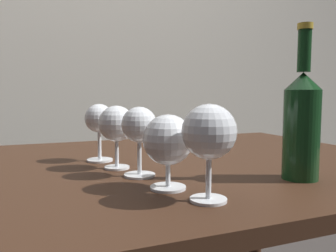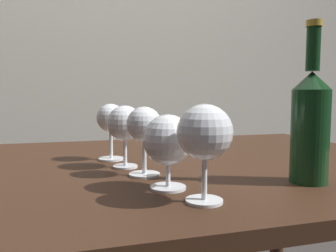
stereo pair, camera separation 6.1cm
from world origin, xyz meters
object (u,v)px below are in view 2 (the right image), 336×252
wine_glass_amber (144,127)px  wine_bottle (310,123)px  wine_glass_cabernet (205,134)px  wine_glass_pinot (125,124)px  wine_glass_white (168,141)px  wine_glass_merlot (111,120)px

wine_glass_amber → wine_bottle: (0.30, -0.14, 0.01)m
wine_glass_cabernet → wine_glass_pinot: (-0.08, 0.29, -0.01)m
wine_glass_white → wine_bottle: wine_bottle is taller
wine_glass_amber → wine_glass_merlot: (-0.05, 0.20, 0.00)m
wine_glass_cabernet → wine_glass_white: (-0.03, 0.09, -0.02)m
wine_bottle → wine_glass_merlot: bearing=135.5°
wine_glass_amber → wine_glass_merlot: bearing=103.2°
wine_glass_amber → wine_glass_pinot: (-0.03, 0.09, -0.00)m
wine_glass_white → wine_glass_merlot: wine_glass_merlot is taller
wine_glass_cabernet → wine_glass_white: 0.10m
wine_glass_merlot → wine_bottle: bearing=-44.5°
wine_glass_cabernet → wine_glass_pinot: wine_glass_cabernet is taller
wine_glass_amber → wine_glass_pinot: same height
wine_glass_cabernet → wine_glass_pinot: size_ratio=1.08×
wine_glass_pinot → wine_bottle: 0.40m
wine_glass_white → wine_glass_amber: 0.11m
wine_glass_merlot → wine_bottle: (0.34, -0.34, 0.01)m
wine_glass_amber → wine_glass_white: bearing=-79.2°
wine_glass_cabernet → wine_glass_amber: (-0.06, 0.20, -0.01)m
wine_glass_merlot → wine_bottle: size_ratio=0.48×
wine_glass_pinot → wine_glass_merlot: 0.11m
wine_glass_amber → wine_bottle: wine_bottle is taller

